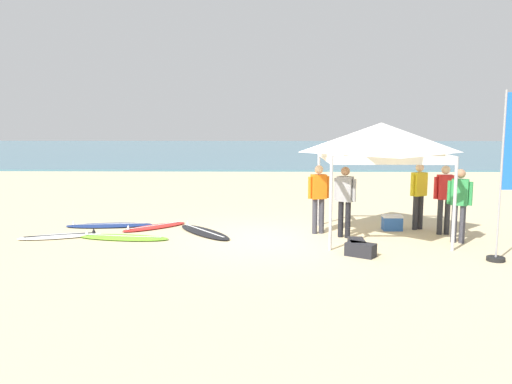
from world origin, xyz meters
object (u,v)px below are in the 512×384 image
at_px(surfboard_lime, 123,237).
at_px(gear_bag_by_pole, 361,250).
at_px(surfboard_black, 204,232).
at_px(person_grey, 345,197).
at_px(gear_bag_near_tent, 357,246).
at_px(banner_flag, 506,184).
at_px(person_yellow, 419,192).
at_px(canopy_tent, 381,138).
at_px(person_green, 459,200).
at_px(cooler_box, 392,223).
at_px(person_red, 445,195).
at_px(surfboard_navy, 109,225).
at_px(surfboard_red, 154,227).
at_px(surfboard_white, 60,236).
at_px(person_orange, 319,194).

relative_size(surfboard_lime, gear_bag_by_pole, 3.83).
relative_size(surfboard_black, person_grey, 1.21).
bearing_deg(gear_bag_near_tent, surfboard_black, 152.62).
bearing_deg(gear_bag_near_tent, banner_flag, -13.01).
bearing_deg(gear_bag_by_pole, person_grey, 92.80).
xyz_separation_m(person_yellow, gear_bag_by_pole, (-1.95, -2.72, -0.85)).
relative_size(person_grey, banner_flag, 0.50).
distance_m(surfboard_black, gear_bag_near_tent, 3.93).
height_order(canopy_tent, gear_bag_near_tent, canopy_tent).
xyz_separation_m(person_green, cooler_box, (-1.18, 1.36, -0.79)).
relative_size(canopy_tent, person_green, 1.62).
bearing_deg(gear_bag_by_pole, person_red, 41.46).
bearing_deg(surfboard_navy, banner_flag, -20.04).
xyz_separation_m(surfboard_red, banner_flag, (7.67, -3.06, 1.54)).
height_order(canopy_tent, cooler_box, canopy_tent).
xyz_separation_m(surfboard_white, gear_bag_near_tent, (6.90, -1.29, 0.10)).
distance_m(person_grey, cooler_box, 1.79).
distance_m(person_orange, gear_bag_by_pole, 2.43).
height_order(surfboard_lime, gear_bag_near_tent, gear_bag_near_tent).
height_order(surfboard_white, person_grey, person_grey).
bearing_deg(person_green, banner_flag, -78.46).
bearing_deg(person_green, surfboard_navy, 168.93).
bearing_deg(canopy_tent, person_orange, 166.22).
xyz_separation_m(person_yellow, banner_flag, (0.82, -3.04, 0.59)).
height_order(gear_bag_near_tent, gear_bag_by_pole, same).
bearing_deg(surfboard_white, person_red, 3.18).
bearing_deg(person_red, canopy_tent, -169.47).
xyz_separation_m(surfboard_lime, banner_flag, (8.16, -1.83, 1.54)).
relative_size(surfboard_lime, person_yellow, 1.34).
bearing_deg(surfboard_red, cooler_box, -1.26).
bearing_deg(person_orange, surfboard_red, 172.32).
height_order(person_grey, person_yellow, same).
bearing_deg(surfboard_navy, surfboard_white, -121.07).
relative_size(canopy_tent, person_red, 1.62).
relative_size(surfboard_black, banner_flag, 0.61).
distance_m(person_grey, person_yellow, 2.26).
bearing_deg(banner_flag, surfboard_black, 158.69).
height_order(surfboard_navy, person_green, person_green).
height_order(banner_flag, gear_bag_near_tent, banner_flag).
xyz_separation_m(canopy_tent, person_grey, (-0.84, -0.08, -1.40)).
bearing_deg(person_orange, banner_flag, -35.89).
relative_size(person_grey, cooler_box, 3.42).
bearing_deg(person_orange, gear_bag_near_tent, -70.72).
distance_m(surfboard_red, person_green, 7.56).
relative_size(person_yellow, gear_bag_by_pole, 2.85).
bearing_deg(banner_flag, gear_bag_by_pole, 173.42).
xyz_separation_m(person_orange, person_yellow, (2.62, 0.54, 0.00)).
bearing_deg(gear_bag_near_tent, person_green, 20.40).
bearing_deg(surfboard_white, canopy_tent, 1.57).
distance_m(surfboard_lime, gear_bag_near_tent, 5.49).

